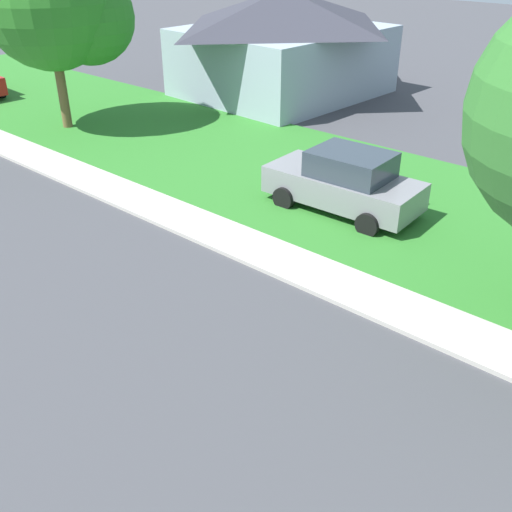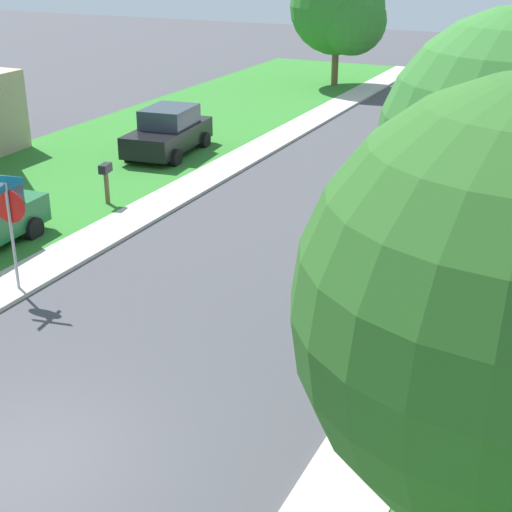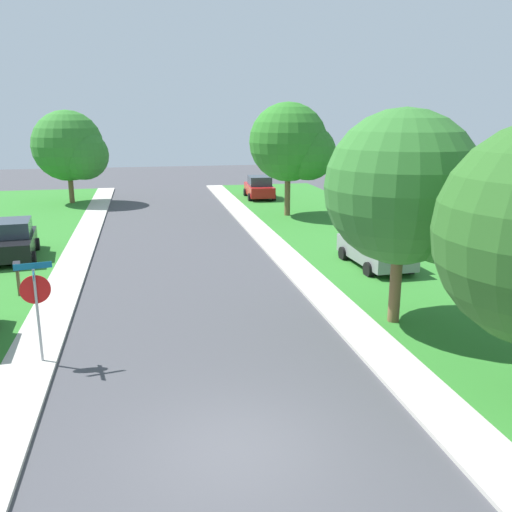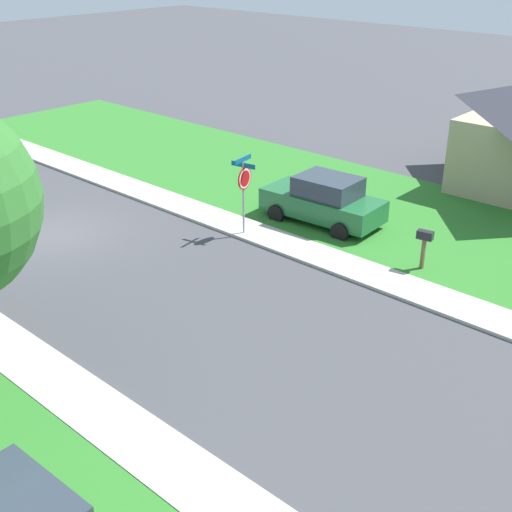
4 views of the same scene
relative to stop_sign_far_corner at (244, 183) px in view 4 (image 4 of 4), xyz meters
The scene contains 7 objects.
ground_plane 6.81m from the stop_sign_far_corner, 48.13° to the right, with size 120.00×120.00×0.00m, color #424247.
sidewalk_east 11.68m from the stop_sign_far_corner, 38.17° to the left, with size 1.40×56.00×0.10m, color #B7B2A8.
sidewalk_west 7.37m from the stop_sign_far_corner, 92.67° to the left, with size 1.40×56.00×0.10m, color #B7B2A8.
lawn_west 8.92m from the stop_sign_far_corner, 125.23° to the left, with size 8.00×56.00×0.08m, color #2D7528.
stop_sign_far_corner is the anchor object (origin of this frame).
car_green_behind_trees 3.14m from the stop_sign_far_corner, 153.32° to the left, with size 2.25×4.41×1.76m.
mailbox 6.14m from the stop_sign_far_corner, 106.23° to the left, with size 0.32×0.51×1.31m.
Camera 4 is at (11.00, 19.41, 9.27)m, focal length 47.38 mm.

